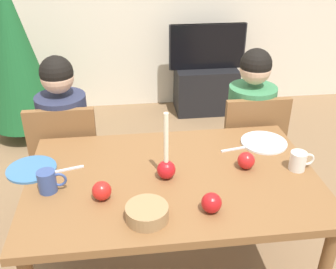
# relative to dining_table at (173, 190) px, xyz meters

# --- Properties ---
(dining_table) EXTENTS (1.40, 0.90, 0.75)m
(dining_table) POSITION_rel_dining_table_xyz_m (0.00, 0.00, 0.00)
(dining_table) COLOR brown
(dining_table) RESTS_ON ground
(chair_left) EXTENTS (0.40, 0.40, 0.90)m
(chair_left) POSITION_rel_dining_table_xyz_m (-0.59, 0.61, -0.15)
(chair_left) COLOR brown
(chair_left) RESTS_ON ground
(chair_right) EXTENTS (0.40, 0.40, 0.90)m
(chair_right) POSITION_rel_dining_table_xyz_m (0.59, 0.61, -0.15)
(chair_right) COLOR brown
(chair_right) RESTS_ON ground
(person_left_child) EXTENTS (0.30, 0.30, 1.17)m
(person_left_child) POSITION_rel_dining_table_xyz_m (-0.59, 0.64, -0.10)
(person_left_child) COLOR #33384C
(person_left_child) RESTS_ON ground
(person_right_child) EXTENTS (0.30, 0.30, 1.17)m
(person_right_child) POSITION_rel_dining_table_xyz_m (0.59, 0.64, -0.10)
(person_right_child) COLOR #33384C
(person_right_child) RESTS_ON ground
(tv_stand) EXTENTS (0.64, 0.40, 0.48)m
(tv_stand) POSITION_rel_dining_table_xyz_m (0.66, 2.30, -0.43)
(tv_stand) COLOR black
(tv_stand) RESTS_ON ground
(tv) EXTENTS (0.79, 0.05, 0.46)m
(tv) POSITION_rel_dining_table_xyz_m (0.66, 2.30, 0.04)
(tv) COLOR black
(tv) RESTS_ON tv_stand
(christmas_tree) EXTENTS (0.64, 0.64, 1.58)m
(christmas_tree) POSITION_rel_dining_table_xyz_m (-1.15, 1.95, 0.15)
(christmas_tree) COLOR brown
(christmas_tree) RESTS_ON ground
(candle_centerpiece) EXTENTS (0.09, 0.09, 0.34)m
(candle_centerpiece) POSITION_rel_dining_table_xyz_m (-0.03, -0.01, 0.15)
(candle_centerpiece) COLOR red
(candle_centerpiece) RESTS_ON dining_table
(plate_left) EXTENTS (0.24, 0.24, 0.01)m
(plate_left) POSITION_rel_dining_table_xyz_m (-0.69, 0.13, 0.09)
(plate_left) COLOR teal
(plate_left) RESTS_ON dining_table
(plate_right) EXTENTS (0.25, 0.25, 0.01)m
(plate_right) POSITION_rel_dining_table_xyz_m (0.54, 0.25, 0.09)
(plate_right) COLOR silver
(plate_right) RESTS_ON dining_table
(mug_left) EXTENTS (0.13, 0.08, 0.10)m
(mug_left) POSITION_rel_dining_table_xyz_m (-0.58, -0.05, 0.14)
(mug_left) COLOR #33477F
(mug_left) RESTS_ON dining_table
(mug_right) EXTENTS (0.12, 0.08, 0.10)m
(mug_right) POSITION_rel_dining_table_xyz_m (0.62, -0.02, 0.13)
(mug_right) COLOR silver
(mug_right) RESTS_ON dining_table
(fork_left) EXTENTS (0.18, 0.06, 0.01)m
(fork_left) POSITION_rel_dining_table_xyz_m (-0.52, 0.11, 0.09)
(fork_left) COLOR silver
(fork_left) RESTS_ON dining_table
(fork_right) EXTENTS (0.18, 0.05, 0.01)m
(fork_right) POSITION_rel_dining_table_xyz_m (0.37, 0.21, 0.09)
(fork_right) COLOR silver
(fork_right) RESTS_ON dining_table
(bowl_walnuts) EXTENTS (0.18, 0.18, 0.06)m
(bowl_walnuts) POSITION_rel_dining_table_xyz_m (-0.15, -0.29, 0.11)
(bowl_walnuts) COLOR #99754C
(bowl_walnuts) RESTS_ON dining_table
(apple_near_candle) EXTENTS (0.09, 0.09, 0.09)m
(apple_near_candle) POSITION_rel_dining_table_xyz_m (-0.33, -0.14, 0.13)
(apple_near_candle) COLOR red
(apple_near_candle) RESTS_ON dining_table
(apple_by_left_plate) EXTENTS (0.09, 0.09, 0.09)m
(apple_by_left_plate) POSITION_rel_dining_table_xyz_m (0.37, 0.03, 0.13)
(apple_by_left_plate) COLOR red
(apple_by_left_plate) RESTS_ON dining_table
(apple_by_right_mug) EXTENTS (0.09, 0.09, 0.09)m
(apple_by_right_mug) POSITION_rel_dining_table_xyz_m (0.13, -0.28, 0.13)
(apple_by_right_mug) COLOR #B01417
(apple_by_right_mug) RESTS_ON dining_table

